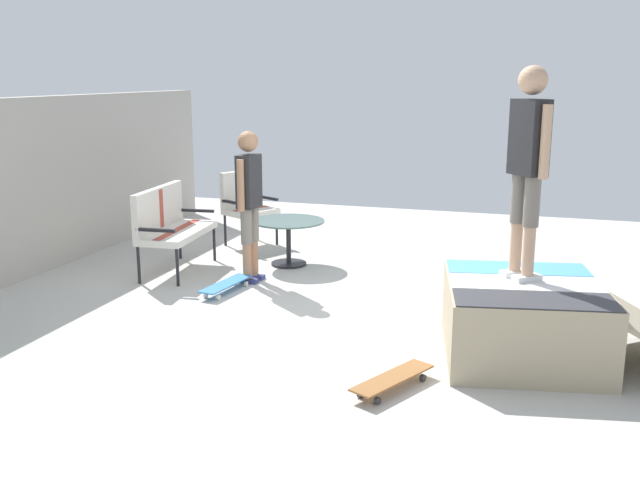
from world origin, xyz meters
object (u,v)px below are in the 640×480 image
object	(u,v)px
patio_table	(289,233)
skateboard_by_bench	(226,284)
skate_ramp	(527,320)
patio_bench	(169,221)
patio_chair_near_house	(245,201)
skateboard_spare	(393,379)
person_skater	(528,156)
person_watching	(249,195)

from	to	relation	value
patio_table	skateboard_by_bench	xyz separation A→B (m)	(-1.29, 0.26, -0.32)
skate_ramp	patio_table	world-z (taller)	skate_ramp
patio_bench	skateboard_by_bench	xyz separation A→B (m)	(-0.59, -1.01, -0.53)
skate_ramp	patio_bench	distance (m)	4.48
patio_chair_near_house	skateboard_spare	xyz separation A→B (m)	(-4.10, -2.97, -0.53)
person_skater	skateboard_spare	xyz separation A→B (m)	(-1.10, 0.85, -1.60)
person_watching	patio_table	bearing A→B (deg)	-12.26
person_skater	patio_bench	bearing A→B (deg)	71.27
skateboard_spare	person_skater	bearing A→B (deg)	-37.75
patio_chair_near_house	patio_table	world-z (taller)	patio_chair_near_house
patio_bench	person_skater	size ratio (longest dim) A/B	0.74
patio_table	person_watching	bearing A→B (deg)	167.74
skate_ramp	skateboard_spare	bearing A→B (deg)	136.78
patio_bench	patio_chair_near_house	xyz separation A→B (m)	(1.60, -0.31, -0.00)
patio_bench	skateboard_spare	xyz separation A→B (m)	(-2.50, -3.27, -0.53)
patio_table	skateboard_by_bench	world-z (taller)	patio_table
patio_table	skateboard_spare	distance (m)	3.79
patio_bench	skateboard_by_bench	world-z (taller)	patio_bench
skate_ramp	person_skater	bearing A→B (deg)	36.17
patio_bench	person_skater	distance (m)	4.49
patio_chair_near_house	person_skater	world-z (taller)	person_skater
patio_table	skateboard_by_bench	distance (m)	1.36
patio_bench	skateboard_by_bench	size ratio (longest dim) A/B	1.58
patio_chair_near_house	person_skater	size ratio (longest dim) A/B	0.58
skate_ramp	skateboard_by_bench	world-z (taller)	skate_ramp
person_watching	person_skater	xyz separation A→B (m)	(-1.30, -3.03, 0.67)
patio_bench	patio_table	bearing A→B (deg)	-61.09
skate_ramp	person_skater	xyz separation A→B (m)	(0.11, 0.08, 1.36)
patio_table	person_skater	size ratio (longest dim) A/B	0.51
person_skater	patio_chair_near_house	bearing A→B (deg)	51.89
patio_chair_near_house	skateboard_spare	distance (m)	5.09
skateboard_spare	patio_table	bearing A→B (deg)	32.00
skateboard_spare	skateboard_by_bench	bearing A→B (deg)	49.80
skate_ramp	patio_bench	size ratio (longest dim) A/B	1.80
skateboard_by_bench	skate_ramp	bearing A→B (deg)	-106.04
person_watching	skateboard_by_bench	distance (m)	1.05
skateboard_spare	patio_bench	bearing A→B (deg)	52.61
patio_table	skateboard_by_bench	bearing A→B (deg)	168.61
skateboard_by_bench	skateboard_spare	bearing A→B (deg)	-130.20
skate_ramp	patio_table	size ratio (longest dim) A/B	2.59
patio_bench	person_watching	bearing A→B (deg)	-95.22
skateboard_by_bench	person_watching	bearing A→B (deg)	-9.95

